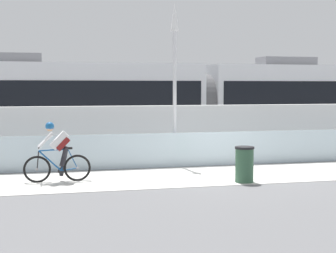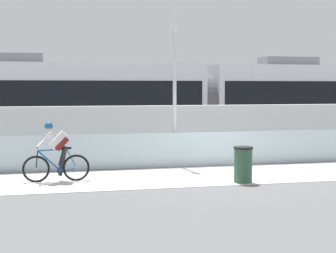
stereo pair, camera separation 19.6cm
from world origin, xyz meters
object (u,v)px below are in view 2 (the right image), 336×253
Objects in this scene: tram at (204,102)px; trash_bin at (243,165)px; cyclist_on_bike at (56,153)px; lamp_post_antenna at (175,63)px.

tram is 8.34m from trash_bin.
tram is 9.30m from cyclist_on_bike.
lamp_post_antenna is 4.53m from trash_bin.
trash_bin is at bearing -14.59° from cyclist_on_bike.
cyclist_on_bike is 5.02m from lamp_post_antenna.
trash_bin is at bearing -99.70° from tram.
lamp_post_antenna reaches higher than cyclist_on_bike.
lamp_post_antenna is at bearing 106.87° from trash_bin.
tram is at bearing 62.81° from lamp_post_antenna.
tram is 5.47m from lamp_post_antenna.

